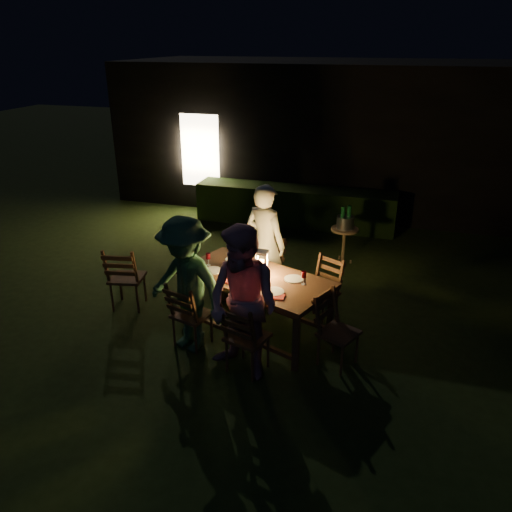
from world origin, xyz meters
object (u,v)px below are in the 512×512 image
(chair_near_right, at_px, (246,349))
(bottle_table, at_px, (241,262))
(dining_table, at_px, (256,282))
(chair_near_left, at_px, (192,325))
(person_house_side, at_px, (265,244))
(person_opp_left, at_px, (186,285))
(bottle_bucket_b, at_px, (349,219))
(chair_far_left, at_px, (263,281))
(ice_bucket, at_px, (345,222))
(person_opp_right, at_px, (243,304))
(side_table, at_px, (344,233))
(bottle_bucket_a, at_px, (342,220))
(lantern, at_px, (261,265))
(chair_end, at_px, (337,343))
(chair_spare, at_px, (128,288))
(chair_far_right, at_px, (320,302))

(chair_near_right, relative_size, bottle_table, 3.56)
(dining_table, bearing_deg, chair_near_right, -59.62)
(chair_near_left, height_order, person_house_side, person_house_side)
(person_opp_left, bearing_deg, dining_table, 61.24)
(chair_near_right, bearing_deg, bottle_bucket_b, 94.40)
(chair_far_left, height_order, bottle_bucket_b, chair_far_left)
(person_house_side, xyz_separation_m, ice_bucket, (0.96, 1.70, -0.15))
(chair_near_right, relative_size, bottle_bucket_b, 3.12)
(person_opp_right, relative_size, ice_bucket, 6.16)
(chair_far_left, xyz_separation_m, ice_bucket, (0.97, 1.74, 0.44))
(dining_table, distance_m, ice_bucket, 2.75)
(person_house_side, distance_m, side_table, 1.98)
(side_table, height_order, bottle_bucket_b, bottle_bucket_b)
(chair_far_left, xyz_separation_m, person_opp_left, (-0.56, -1.49, 0.58))
(person_opp_left, distance_m, ice_bucket, 3.58)
(person_house_side, relative_size, ice_bucket, 6.02)
(person_house_side, xyz_separation_m, bottle_bucket_a, (0.91, 1.66, -0.10))
(chair_far_left, height_order, person_opp_right, person_opp_right)
(chair_near_right, bearing_deg, lantern, 111.44)
(chair_near_left, distance_m, bottle_bucket_a, 3.51)
(chair_far_left, xyz_separation_m, person_house_side, (0.02, 0.05, 0.59))
(person_opp_left, height_order, bottle_bucket_b, person_opp_left)
(lantern, distance_m, bottle_bucket_b, 2.76)
(chair_end, relative_size, bottle_bucket_a, 2.98)
(chair_near_right, bearing_deg, ice_bucket, 95.06)
(chair_near_left, bearing_deg, dining_table, 54.04)
(chair_far_left, height_order, person_house_side, person_house_side)
(chair_near_right, xyz_separation_m, person_house_side, (-0.28, 1.81, 0.60))
(chair_near_right, height_order, side_table, chair_near_right)
(chair_spare, distance_m, person_opp_left, 1.56)
(person_opp_right, xyz_separation_m, lantern, (-0.07, 0.96, 0.06))
(ice_bucket, bearing_deg, person_house_side, -119.51)
(chair_far_left, bearing_deg, chair_near_right, 124.97)
(chair_far_right, relative_size, bottle_table, 3.39)
(chair_end, bearing_deg, chair_far_right, -135.39)
(person_opp_left, relative_size, bottle_bucket_b, 5.54)
(dining_table, distance_m, person_house_side, 0.95)
(chair_far_left, relative_size, bottle_bucket_a, 3.21)
(person_house_side, height_order, bottle_bucket_b, person_house_side)
(dining_table, height_order, bottle_bucket_b, bottle_bucket_b)
(dining_table, distance_m, chair_end, 1.31)
(chair_near_right, height_order, person_opp_right, person_opp_right)
(chair_end, height_order, person_opp_right, person_opp_right)
(lantern, bearing_deg, chair_far_right, 34.49)
(bottle_bucket_a, bearing_deg, person_opp_left, -114.99)
(chair_near_left, distance_m, chair_far_right, 1.84)
(chair_spare, relative_size, bottle_bucket_b, 3.23)
(chair_near_left, height_order, person_opp_left, person_opp_left)
(lantern, distance_m, bottle_bucket_a, 2.66)
(chair_near_left, xyz_separation_m, bottle_table, (0.46, 0.65, 0.68))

